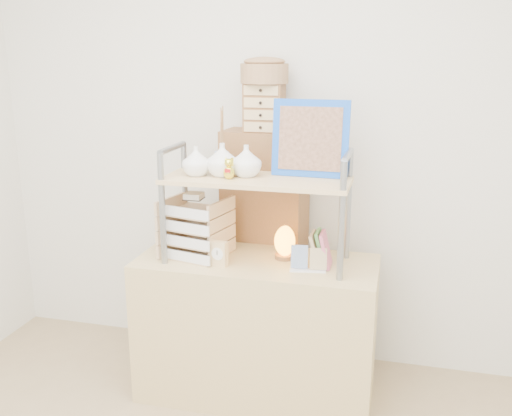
{
  "coord_description": "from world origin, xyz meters",
  "views": [
    {
      "loc": [
        0.66,
        -1.4,
        1.75
      ],
      "look_at": [
        -0.0,
        1.2,
        1.02
      ],
      "focal_mm": 40.0,
      "sensor_mm": 36.0,
      "label": 1
    }
  ],
  "objects_px": {
    "salt_lamp": "(285,242)",
    "desk": "(257,328)",
    "cabinet": "(265,250)",
    "letter_tray": "(195,231)"
  },
  "relations": [
    {
      "from": "desk",
      "to": "cabinet",
      "type": "distance_m",
      "value": 0.48
    },
    {
      "from": "cabinet",
      "to": "salt_lamp",
      "type": "height_order",
      "value": "cabinet"
    },
    {
      "from": "salt_lamp",
      "to": "letter_tray",
      "type": "bearing_deg",
      "value": -170.18
    },
    {
      "from": "desk",
      "to": "cabinet",
      "type": "relative_size",
      "value": 0.89
    },
    {
      "from": "desk",
      "to": "letter_tray",
      "type": "distance_m",
      "value": 0.6
    },
    {
      "from": "cabinet",
      "to": "letter_tray",
      "type": "distance_m",
      "value": 0.51
    },
    {
      "from": "cabinet",
      "to": "letter_tray",
      "type": "relative_size",
      "value": 4.05
    },
    {
      "from": "desk",
      "to": "salt_lamp",
      "type": "xyz_separation_m",
      "value": [
        0.13,
        0.06,
        0.46
      ]
    },
    {
      "from": "salt_lamp",
      "to": "desk",
      "type": "bearing_deg",
      "value": -154.09
    },
    {
      "from": "desk",
      "to": "letter_tray",
      "type": "bearing_deg",
      "value": -177.43
    }
  ]
}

